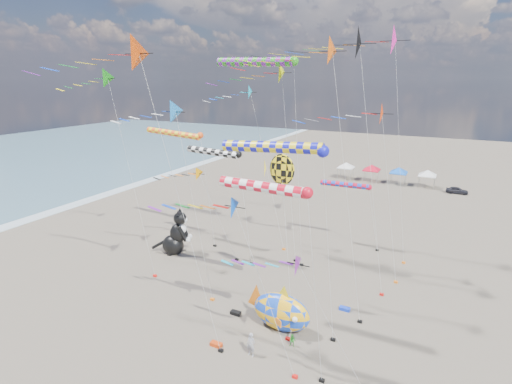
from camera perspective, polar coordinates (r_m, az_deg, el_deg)
The scene contains 29 objects.
delta_kite_0 at distance 28.65m, azimuth -16.46°, elevation 17.98°, with size 15.58×2.60×22.31m.
delta_kite_1 at distance 41.54m, azimuth 2.05°, elevation 16.37°, with size 10.86×2.36×21.17m.
delta_kite_2 at distance 26.21m, azimuth 5.30°, elevation -10.24°, with size 9.69×1.68×9.08m.
delta_kite_3 at distance 35.64m, azimuth 14.59°, elevation 19.78°, with size 14.53×3.10×23.84m.
delta_kite_4 at distance 30.69m, azimuth 10.94°, elevation 18.74°, with size 10.49×2.28×22.48m.
delta_kite_5 at distance 26.53m, azimuth -5.57°, elevation -3.13°, with size 11.55×1.77×12.05m.
delta_kite_6 at distance 44.03m, azimuth -8.18°, elevation 2.43°, with size 9.35×1.63×10.43m.
delta_kite_7 at distance 43.29m, azimuth 17.94°, elevation 19.72°, with size 16.26×3.19×24.60m.
delta_kite_8 at distance 34.67m, azimuth -12.47°, elevation 10.79°, with size 9.87×2.15×17.87m.
delta_kite_9 at distance 41.29m, azimuth -21.27°, elevation 14.56°, with size 10.77×2.08×20.50m.
delta_kite_10 at distance 45.37m, azimuth -1.56°, elevation 13.64°, with size 9.94×1.68×18.82m.
delta_kite_11 at distance 38.59m, azimuth 15.37°, elevation 10.37°, with size 11.61×2.28×17.46m.
windsock_0 at distance 42.09m, azimuth -5.78°, elevation 5.58°, with size 7.86×0.75×12.31m.
windsock_1 at distance 47.66m, azimuth -11.42°, elevation 8.12°, with size 9.34×0.73×13.57m.
windsock_2 at distance 28.94m, azimuth 3.01°, elevation 6.27°, with size 9.44×0.88×15.03m.
windsock_3 at distance 41.37m, azimuth 0.32°, elevation 18.01°, with size 10.13×0.92×21.40m.
windsock_4 at distance 24.70m, azimuth 1.81°, elevation 0.43°, with size 7.49×0.73×13.24m.
windsock_5 at distance 47.38m, azimuth 12.92°, elevation 0.92°, with size 7.33×0.65×7.81m.
angelfish_kite at distance 32.80m, azimuth 3.39°, elevation 3.06°, with size 3.74×3.02×13.51m.
cat_inflatable at distance 46.25m, azimuth -11.59°, elevation -5.58°, with size 3.95×1.97×5.33m, color black, non-canonical shape.
fish_inflatable at distance 33.03m, azimuth 3.57°, elevation -16.70°, with size 6.39×3.15×4.00m.
person_adult at distance 30.78m, azimuth -0.72°, elevation -20.97°, with size 0.66×0.44×1.82m, color #93929A.
child_green at distance 31.93m, azimuth 5.24°, elevation -20.38°, with size 0.50×0.39×1.03m, color #248224.
child_blue at distance 34.01m, azimuth 3.57°, elevation -17.81°, with size 0.60×0.25×1.03m, color #1F359F.
kite_bag_0 at distance 35.53m, azimuth -2.93°, elevation -16.86°, with size 0.90×0.44×0.30m, color black.
kite_bag_2 at distance 36.83m, azimuth 12.55°, elevation -15.97°, with size 0.90×0.44×0.30m, color blue.
kite_bag_3 at distance 32.20m, azimuth -5.70°, elevation -20.84°, with size 0.90×0.44×0.30m, color red.
tent_row at distance 79.79m, azimuth 17.99°, elevation 3.45°, with size 19.20×4.20×3.80m.
parked_car at distance 77.61m, azimuth 26.78°, elevation 0.22°, with size 1.42×3.53×1.20m, color #26262D.
Camera 1 is at (12.88, -17.28, 19.42)m, focal length 28.00 mm.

